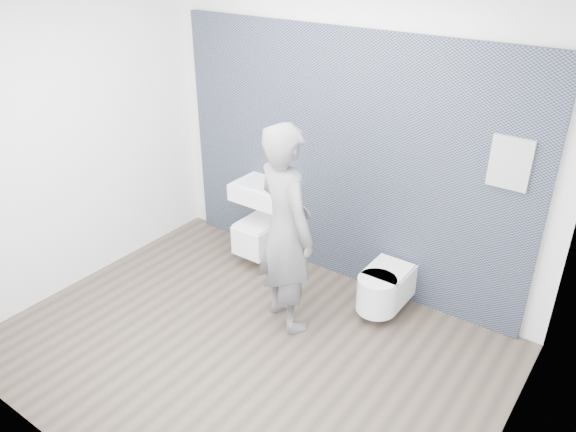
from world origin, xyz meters
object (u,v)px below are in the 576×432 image
Objects in this scene: washbasin at (263,192)px; toilet_rounded at (383,288)px; toilet_square at (261,233)px; visitor at (286,229)px.

toilet_rounded is at bearing -3.94° from washbasin.
toilet_square is at bearing 177.73° from toilet_rounded.
toilet_square is at bearing -15.59° from visitor.
visitor is at bearing -39.63° from toilet_square.
washbasin is 0.92× the size of toilet_rounded.
toilet_rounded is at bearing -112.49° from visitor.
toilet_square reaches higher than toilet_rounded.
visitor reaches higher than washbasin.
toilet_rounded is at bearing -2.27° from toilet_square.
washbasin is at bearing 176.06° from toilet_rounded.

